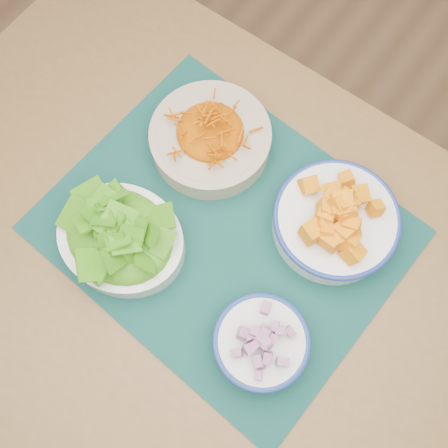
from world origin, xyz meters
name	(u,v)px	position (x,y,z in m)	size (l,w,h in m)	color
ground	(219,314)	(0.00, 0.00, 0.00)	(4.00, 4.00, 0.00)	#9C704B
table	(218,278)	(0.02, -0.02, 0.66)	(1.32, 0.88, 0.75)	brown
placemat	(224,230)	(-0.01, 0.04, 0.75)	(0.59, 0.48, 0.00)	#092B28
carrot_bowl	(210,135)	(-0.13, 0.16, 0.79)	(0.26, 0.26, 0.09)	#BEAB8D
squash_bowl	(337,217)	(0.14, 0.16, 0.81)	(0.23, 0.23, 0.11)	white
lettuce_bowl	(120,237)	(-0.14, -0.09, 0.80)	(0.25, 0.22, 0.10)	white
onion_bowl	(261,342)	(0.16, -0.09, 0.79)	(0.19, 0.19, 0.08)	silver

